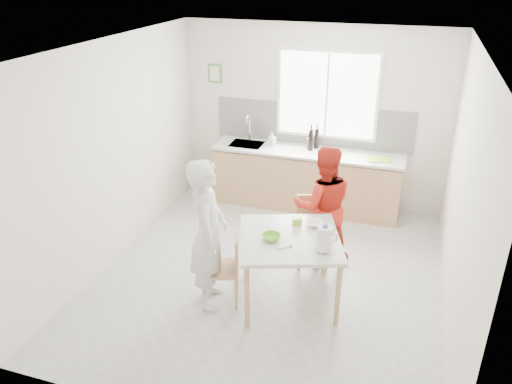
% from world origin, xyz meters
% --- Properties ---
extents(ground, '(4.50, 4.50, 0.00)m').
position_xyz_m(ground, '(0.00, 0.00, 0.00)').
color(ground, '#B7B7B2').
rests_on(ground, ground).
extents(room_shell, '(4.50, 4.50, 4.50)m').
position_xyz_m(room_shell, '(0.00, 0.00, 1.64)').
color(room_shell, silver).
rests_on(room_shell, ground).
extents(window, '(1.50, 0.06, 1.30)m').
position_xyz_m(window, '(0.20, 2.23, 1.70)').
color(window, white).
rests_on(window, room_shell).
extents(backsplash, '(3.00, 0.02, 0.65)m').
position_xyz_m(backsplash, '(0.00, 2.24, 1.23)').
color(backsplash, white).
rests_on(backsplash, room_shell).
extents(picture_frame, '(0.22, 0.03, 0.28)m').
position_xyz_m(picture_frame, '(-1.55, 2.23, 1.90)').
color(picture_frame, '#4B873D').
rests_on(picture_frame, room_shell).
extents(kitchen_counter, '(2.84, 0.64, 1.37)m').
position_xyz_m(kitchen_counter, '(-0.00, 1.95, 0.42)').
color(kitchen_counter, tan).
rests_on(kitchen_counter, ground).
extents(dining_table, '(1.34, 1.34, 0.81)m').
position_xyz_m(dining_table, '(0.33, -0.41, 0.73)').
color(dining_table, silver).
rests_on(dining_table, ground).
extents(chair_left, '(0.50, 0.50, 0.85)m').
position_xyz_m(chair_left, '(-0.32, -0.63, 0.47)').
color(chair_left, tan).
rests_on(chair_left, ground).
extents(chair_far, '(0.51, 0.51, 0.87)m').
position_xyz_m(chair_far, '(0.40, 0.48, 0.48)').
color(chair_far, tan).
rests_on(chair_far, ground).
extents(person_white, '(0.59, 0.72, 1.71)m').
position_xyz_m(person_white, '(-0.49, -0.69, 0.85)').
color(person_white, silver).
rests_on(person_white, ground).
extents(person_red, '(0.90, 0.79, 1.54)m').
position_xyz_m(person_red, '(0.52, 0.51, 0.77)').
color(person_red, red).
rests_on(person_red, ground).
extents(bowl_green, '(0.25, 0.25, 0.06)m').
position_xyz_m(bowl_green, '(0.16, -0.52, 0.84)').
color(bowl_green, '#72BA2B').
rests_on(bowl_green, dining_table).
extents(bowl_white, '(0.25, 0.25, 0.05)m').
position_xyz_m(bowl_white, '(0.54, -0.07, 0.83)').
color(bowl_white, white).
rests_on(bowl_white, dining_table).
extents(milk_jug, '(0.22, 0.16, 0.28)m').
position_xyz_m(milk_jug, '(0.73, -0.57, 0.96)').
color(milk_jug, white).
rests_on(milk_jug, dining_table).
extents(green_box, '(0.13, 0.13, 0.09)m').
position_xyz_m(green_box, '(0.34, -0.11, 0.86)').
color(green_box, '#A0C82E').
rests_on(green_box, dining_table).
extents(spoon, '(0.13, 0.11, 0.01)m').
position_xyz_m(spoon, '(0.33, -0.64, 0.82)').
color(spoon, '#A5A5AA').
rests_on(spoon, dining_table).
extents(cutting_board, '(0.41, 0.34, 0.01)m').
position_xyz_m(cutting_board, '(1.05, 1.90, 0.93)').
color(cutting_board, '#86C12C').
rests_on(cutting_board, kitchen_counter).
extents(wine_bottle_a, '(0.07, 0.07, 0.32)m').
position_xyz_m(wine_bottle_a, '(0.04, 1.99, 1.08)').
color(wine_bottle_a, black).
rests_on(wine_bottle_a, kitchen_counter).
extents(wine_bottle_b, '(0.07, 0.07, 0.30)m').
position_xyz_m(wine_bottle_b, '(0.10, 2.10, 1.07)').
color(wine_bottle_b, black).
rests_on(wine_bottle_b, kitchen_counter).
extents(jar_amber, '(0.06, 0.06, 0.16)m').
position_xyz_m(jar_amber, '(0.00, 2.05, 1.00)').
color(jar_amber, olive).
rests_on(jar_amber, kitchen_counter).
extents(soap_bottle, '(0.11, 0.11, 0.20)m').
position_xyz_m(soap_bottle, '(-0.56, 2.02, 1.02)').
color(soap_bottle, '#999999').
rests_on(soap_bottle, kitchen_counter).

